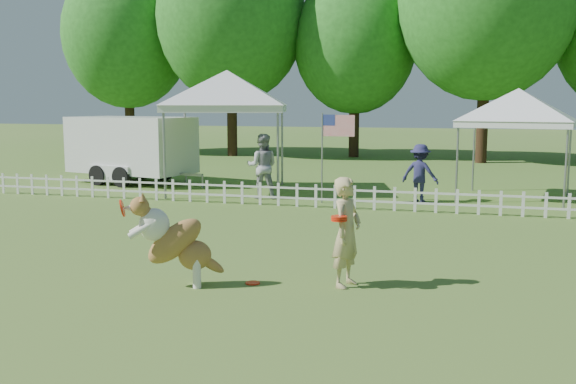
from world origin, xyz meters
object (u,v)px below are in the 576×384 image
object	(u,v)px
dog	(176,241)
canopy_tent_right	(516,146)
canopy_tent_left	(228,133)
flag_pole	(322,158)
spectator_b	(420,173)
spectator_a	(262,166)
handler	(347,232)
cargo_trailer	(131,149)
frisbee_on_turf	(253,283)

from	to	relation	value
dog	canopy_tent_right	bearing A→B (deg)	38.38
dog	canopy_tent_left	size ratio (longest dim) A/B	0.38
flag_pole	spectator_b	xyz separation A→B (m)	(2.50, 0.94, -0.42)
spectator_a	canopy_tent_right	bearing A→B (deg)	-179.15
handler	dog	size ratio (longest dim) A/B	1.19
flag_pole	canopy_tent_right	bearing A→B (deg)	24.37
dog	cargo_trailer	xyz separation A→B (m)	(-6.80, 10.81, 0.44)
handler	spectator_b	world-z (taller)	handler
dog	spectator_a	size ratio (longest dim) A/B	0.75
spectator_a	cargo_trailer	bearing A→B (deg)	-35.64
dog	flag_pole	xyz separation A→B (m)	(0.29, 8.25, 0.52)
canopy_tent_right	spectator_b	xyz separation A→B (m)	(-2.49, -1.13, -0.71)
canopy_tent_left	spectator_b	size ratio (longest dim) A/B	2.27
flag_pole	frisbee_on_turf	bearing A→B (deg)	-82.90
spectator_b	handler	bearing A→B (deg)	102.21
spectator_a	spectator_b	world-z (taller)	spectator_a
spectator_b	frisbee_on_turf	bearing A→B (deg)	93.56
spectator_b	spectator_a	bearing A→B (deg)	22.63
dog	frisbee_on_turf	distance (m)	1.29
dog	flag_pole	distance (m)	8.28
frisbee_on_turf	cargo_trailer	distance (m)	13.03
handler	dog	xyz separation A→B (m)	(-2.37, -0.70, -0.13)
handler	spectator_b	bearing A→B (deg)	12.84
dog	canopy_tent_left	world-z (taller)	canopy_tent_left
handler	dog	world-z (taller)	handler
handler	spectator_b	xyz separation A→B (m)	(0.42, 8.50, -0.02)
cargo_trailer	spectator_a	size ratio (longest dim) A/B	2.81
handler	cargo_trailer	world-z (taller)	cargo_trailer
dog	spectator_b	world-z (taller)	spectator_b
dog	cargo_trailer	bearing A→B (deg)	97.62
dog	canopy_tent_right	size ratio (longest dim) A/B	0.45
cargo_trailer	spectator_a	xyz separation A→B (m)	(5.30, -2.18, -0.22)
canopy_tent_right	spectator_b	world-z (taller)	canopy_tent_right
flag_pole	spectator_a	distance (m)	1.85
frisbee_on_turf	spectator_b	xyz separation A→B (m)	(1.78, 8.76, 0.77)
canopy_tent_right	flag_pole	world-z (taller)	canopy_tent_right
handler	canopy_tent_left	distance (m)	10.52
handler	canopy_tent_right	size ratio (longest dim) A/B	0.54
frisbee_on_turf	flag_pole	bearing A→B (deg)	95.28
spectator_a	spectator_b	bearing A→B (deg)	174.38
flag_pole	dog	bearing A→B (deg)	-90.20
flag_pole	spectator_b	world-z (taller)	flag_pole
frisbee_on_turf	spectator_a	xyz separation A→B (m)	(-2.51, 8.19, 0.90)
dog	spectator_b	bearing A→B (deg)	48.58
frisbee_on_turf	spectator_b	size ratio (longest dim) A/B	0.14
canopy_tent_left	flag_pole	distance (m)	3.60
spectator_a	spectator_b	xyz separation A→B (m)	(4.29, 0.57, -0.13)
dog	cargo_trailer	size ratio (longest dim) A/B	0.27
flag_pole	canopy_tent_left	bearing A→B (deg)	157.36
canopy_tent_left	cargo_trailer	world-z (taller)	canopy_tent_left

